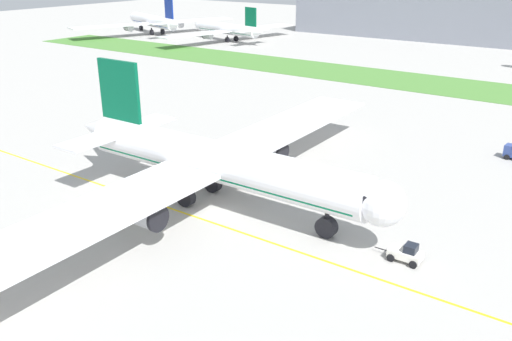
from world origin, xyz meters
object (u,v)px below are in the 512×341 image
Objects in this scene: pushback_tug at (406,253)px; ground_crew_wingwalker_port at (19,234)px; airliner_foreground at (214,162)px; parked_airliner_far_centre at (228,29)px; parked_airliner_far_left at (154,22)px.

ground_crew_wingwalker_port is at bearing -150.77° from pushback_tug.
airliner_foreground is 157.36m from parked_airliner_far_centre.
pushback_tug is 0.07× the size of parked_airliner_far_left.
parked_airliner_far_left is at bearing 137.52° from airliner_foreground.
pushback_tug is at bearing 0.60° from airliner_foreground.
ground_crew_wingwalker_port is at bearing -49.90° from parked_airliner_far_left.
parked_airliner_far_left is 40.82m from parked_airliner_far_centre.
parked_airliner_far_centre is at bearing 1.89° from parked_airliner_far_left.
airliner_foreground is 28.00m from pushback_tug.
parked_airliner_far_centre is (-82.39, 147.63, 3.83)m from ground_crew_wingwalker_port.
pushback_tug is at bearing 29.23° from ground_crew_wingwalker_port.
airliner_foreground is 1.15× the size of parked_airliner_far_left.
ground_crew_wingwalker_port is 191.29m from parked_airliner_far_left.
airliner_foreground is at bearing 60.54° from ground_crew_wingwalker_port.
pushback_tug is 3.32× the size of ground_crew_wingwalker_port.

